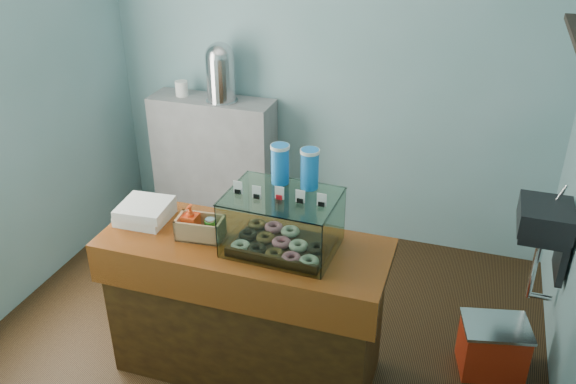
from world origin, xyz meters
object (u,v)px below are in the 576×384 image
(counter, at_px, (246,307))
(coffee_urn, at_px, (220,71))
(red_cooler, at_px, (493,347))
(display_case, at_px, (284,217))

(counter, xyz_separation_m, coffee_urn, (-0.80, 1.56, 0.88))
(red_cooler, bearing_deg, coffee_urn, 140.37)
(counter, bearing_deg, red_cooler, 17.36)
(coffee_urn, relative_size, red_cooler, 1.05)
(counter, height_order, coffee_urn, coffee_urn)
(counter, height_order, red_cooler, counter)
(display_case, xyz_separation_m, coffee_urn, (-1.01, 1.51, 0.27))
(coffee_urn, bearing_deg, counter, -62.91)
(display_case, distance_m, coffee_urn, 1.84)
(counter, distance_m, display_case, 0.65)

